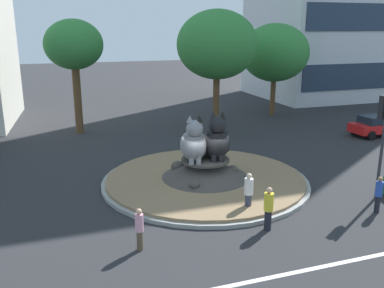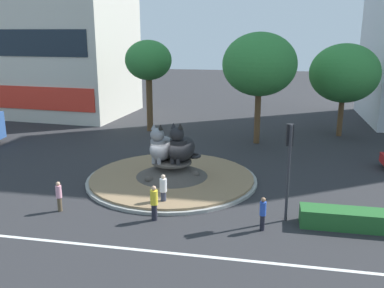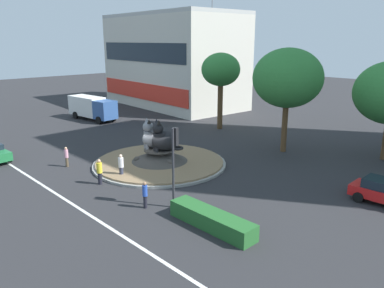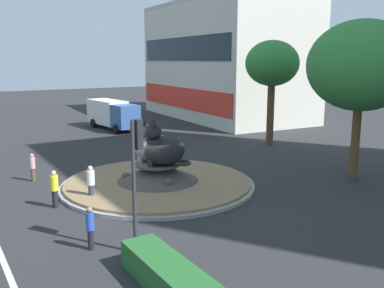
% 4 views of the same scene
% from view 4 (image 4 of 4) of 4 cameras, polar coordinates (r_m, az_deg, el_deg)
% --- Properties ---
extents(ground_plane, '(160.00, 160.00, 0.00)m').
position_cam_4_polar(ground_plane, '(23.61, -4.57, -5.62)').
color(ground_plane, '#28282B').
extents(roundabout_island, '(10.61, 10.61, 1.29)m').
position_cam_4_polar(roundabout_island, '(23.50, -4.58, -4.67)').
color(roundabout_island, gray).
rests_on(roundabout_island, ground).
extents(cat_statue_grey, '(1.87, 2.39, 2.42)m').
position_cam_4_polar(cat_statue_grey, '(23.61, -5.49, -0.19)').
color(cat_statue_grey, gray).
rests_on(cat_statue_grey, roundabout_island).
extents(cat_statue_black, '(2.22, 2.63, 2.53)m').
position_cam_4_polar(cat_statue_black, '(22.54, -3.99, -0.61)').
color(cat_statue_black, black).
rests_on(cat_statue_black, roundabout_island).
extents(traffic_light_mast, '(0.36, 0.46, 4.85)m').
position_cam_4_polar(traffic_light_mast, '(14.89, -7.54, -2.30)').
color(traffic_light_mast, '#2D2D33').
rests_on(traffic_light_mast, ground).
extents(shophouse_block, '(22.83, 12.80, 17.12)m').
position_cam_4_polar(shophouse_block, '(51.21, 4.26, 11.10)').
color(shophouse_block, beige).
rests_on(shophouse_block, ground).
extents(clipped_hedge_strip, '(5.34, 1.20, 0.90)m').
position_cam_4_polar(clipped_hedge_strip, '(13.03, -2.15, -18.19)').
color(clipped_hedge_strip, '#235B28').
rests_on(clipped_hedge_strip, ground).
extents(broadleaf_tree_behind_island, '(4.24, 4.24, 8.37)m').
position_cam_4_polar(broadleaf_tree_behind_island, '(34.55, 10.74, 10.47)').
color(broadleaf_tree_behind_island, brown).
rests_on(broadleaf_tree_behind_island, ground).
extents(third_tree_left, '(5.99, 5.99, 9.07)m').
position_cam_4_polar(third_tree_left, '(25.81, 21.81, 9.72)').
color(third_tree_left, brown).
rests_on(third_tree_left, ground).
extents(pedestrian_yellow_shirt, '(0.38, 0.38, 1.80)m').
position_cam_4_polar(pedestrian_yellow_shirt, '(20.95, -18.02, -5.66)').
color(pedestrian_yellow_shirt, black).
rests_on(pedestrian_yellow_shirt, ground).
extents(pedestrian_blue_shirt, '(0.30, 0.30, 1.65)m').
position_cam_4_polar(pedestrian_blue_shirt, '(16.14, -13.54, -10.78)').
color(pedestrian_blue_shirt, black).
rests_on(pedestrian_blue_shirt, ground).
extents(pedestrian_pink_shirt, '(0.30, 0.30, 1.62)m').
position_cam_4_polar(pedestrian_pink_shirt, '(25.83, -20.67, -2.86)').
color(pedestrian_pink_shirt, brown).
rests_on(pedestrian_pink_shirt, ground).
extents(pedestrian_white_shirt, '(0.38, 0.38, 1.79)m').
position_cam_4_polar(pedestrian_white_shirt, '(21.41, -13.46, -5.07)').
color(pedestrian_white_shirt, '#33384C').
rests_on(pedestrian_white_shirt, ground).
extents(delivery_box_truck, '(7.54, 2.99, 2.82)m').
position_cam_4_polar(delivery_box_truck, '(42.99, -10.67, 4.07)').
color(delivery_box_truck, '#335693').
rests_on(delivery_box_truck, ground).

